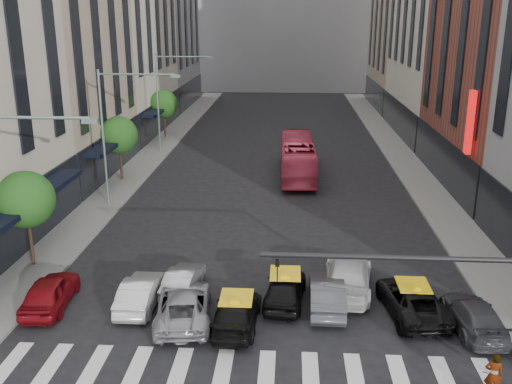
% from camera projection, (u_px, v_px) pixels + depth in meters
% --- Properties ---
extents(sidewalk_left, '(3.00, 96.00, 0.15)m').
position_uv_depth(sidewalk_left, '(139.00, 167.00, 48.49)').
color(sidewalk_left, slate).
rests_on(sidewalk_left, ground).
extents(sidewalk_right, '(3.00, 96.00, 0.15)m').
position_uv_depth(sidewalk_right, '(413.00, 171.00, 47.16)').
color(sidewalk_right, slate).
rests_on(sidewalk_right, ground).
extents(building_left_b, '(8.00, 16.00, 24.00)m').
position_uv_depth(building_left_b, '(52.00, 21.00, 43.36)').
color(building_left_b, tan).
rests_on(building_left_b, ground).
extents(building_right_d, '(8.00, 18.00, 28.00)m').
position_uv_depth(building_right_d, '(410.00, 3.00, 76.06)').
color(building_right_d, tan).
rests_on(building_right_d, ground).
extents(tree_near, '(2.88, 2.88, 4.95)m').
position_uv_depth(tree_near, '(26.00, 200.00, 28.39)').
color(tree_near, black).
rests_on(tree_near, sidewalk_left).
extents(tree_mid, '(2.88, 2.88, 4.95)m').
position_uv_depth(tree_mid, '(119.00, 135.00, 43.64)').
color(tree_mid, black).
rests_on(tree_mid, sidewalk_left).
extents(tree_far, '(2.88, 2.88, 4.95)m').
position_uv_depth(tree_far, '(164.00, 104.00, 58.89)').
color(tree_far, black).
rests_on(tree_far, sidewalk_left).
extents(streetlamp_mid, '(5.38, 0.25, 9.00)m').
position_uv_depth(streetlamp_mid, '(116.00, 120.00, 37.15)').
color(streetlamp_mid, gray).
rests_on(streetlamp_mid, sidewalk_left).
extents(streetlamp_far, '(5.38, 0.25, 9.00)m').
position_uv_depth(streetlamp_far, '(167.00, 89.00, 52.40)').
color(streetlamp_far, gray).
rests_on(streetlamp_far, sidewalk_left).
extents(traffic_signal, '(10.10, 0.20, 6.00)m').
position_uv_depth(traffic_signal, '(507.00, 303.00, 16.53)').
color(traffic_signal, black).
rests_on(traffic_signal, ground).
extents(liberty_sign, '(0.30, 0.70, 4.00)m').
position_uv_depth(liberty_sign, '(470.00, 122.00, 35.81)').
color(liberty_sign, red).
rests_on(liberty_sign, ground).
extents(car_red, '(2.01, 4.37, 1.45)m').
position_uv_depth(car_red, '(50.00, 292.00, 25.24)').
color(car_red, maroon).
rests_on(car_red, ground).
extents(car_white_front, '(1.45, 4.12, 1.36)m').
position_uv_depth(car_white_front, '(141.00, 292.00, 25.32)').
color(car_white_front, '#B9B9B9').
rests_on(car_white_front, ground).
extents(car_silver, '(2.94, 5.24, 1.38)m').
position_uv_depth(car_silver, '(184.00, 305.00, 24.18)').
color(car_silver, '#98989D').
rests_on(car_silver, ground).
extents(taxi_left, '(1.98, 4.50, 1.29)m').
position_uv_depth(taxi_left, '(237.00, 312.00, 23.69)').
color(taxi_left, black).
rests_on(taxi_left, ground).
extents(taxi_center, '(2.11, 4.33, 1.42)m').
position_uv_depth(taxi_center, '(285.00, 288.00, 25.60)').
color(taxi_center, black).
rests_on(taxi_center, ground).
extents(car_grey_mid, '(1.53, 4.29, 1.41)m').
position_uv_depth(car_grey_mid, '(327.00, 293.00, 25.17)').
color(car_grey_mid, '#3F4146').
rests_on(car_grey_mid, ground).
extents(taxi_right, '(2.85, 5.12, 1.35)m').
position_uv_depth(taxi_right, '(412.00, 299.00, 24.66)').
color(taxi_right, black).
rests_on(taxi_right, ground).
extents(car_grey_curb, '(2.05, 4.53, 1.29)m').
position_uv_depth(car_grey_curb, '(474.00, 315.00, 23.41)').
color(car_grey_curb, '#383A3F').
rests_on(car_grey_curb, ground).
extents(car_row2_left, '(1.64, 3.87, 1.24)m').
position_uv_depth(car_row2_left, '(183.00, 280.00, 26.61)').
color(car_row2_left, '#ACADB2').
rests_on(car_row2_left, ground).
extents(car_row2_right, '(2.78, 5.52, 1.54)m').
position_uv_depth(car_row2_right, '(348.00, 276.00, 26.69)').
color(car_row2_right, silver).
rests_on(car_row2_right, ground).
extents(bus, '(2.81, 11.04, 3.06)m').
position_uv_depth(bus, '(298.00, 157.00, 45.71)').
color(bus, '#E24265').
rests_on(bus, ground).
extents(rider, '(0.67, 0.52, 1.62)m').
position_uv_depth(rider, '(496.00, 359.00, 18.67)').
color(rider, gray).
rests_on(rider, motorcycle).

